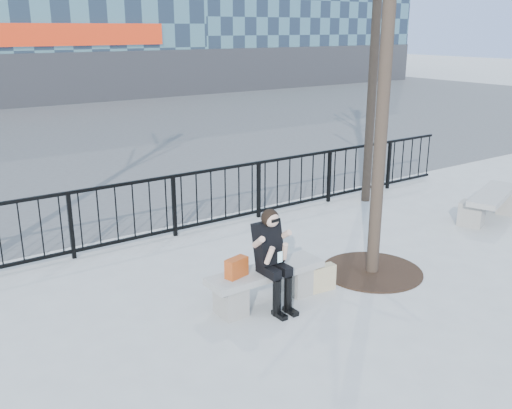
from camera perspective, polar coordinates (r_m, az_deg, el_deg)
ground at (r=7.72m, az=0.98°, el=-9.79°), size 120.00×120.00×0.00m
street_surface at (r=21.25m, az=-23.63°, el=6.34°), size 60.00×23.00×0.01m
railing at (r=9.92m, az=-9.21°, el=-0.31°), size 14.00×0.06×1.10m
tree_grate at (r=8.80m, az=11.51°, el=-6.54°), size 1.50×1.50×0.02m
bench_main at (r=7.59m, az=1.00°, el=-7.77°), size 1.65×0.46×0.49m
bench_second at (r=11.72m, az=22.52°, el=0.18°), size 1.83×0.51×0.54m
seated_woman at (r=7.32m, az=1.75°, el=-5.58°), size 0.50×0.64×1.34m
handbag at (r=7.25m, az=-1.96°, el=-6.32°), size 0.33×0.21×0.25m
shopping_bag at (r=8.04m, az=6.60°, el=-7.32°), size 0.40×0.18×0.37m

